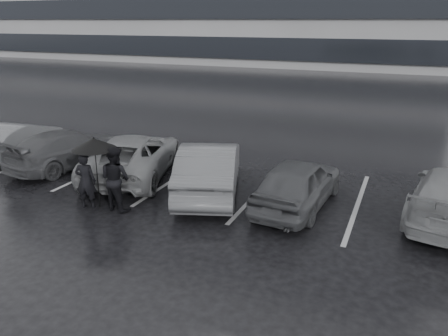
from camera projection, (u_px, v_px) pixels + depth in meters
ground at (205, 221)px, 10.95m from camera, size 160.00×160.00×0.00m
car_main at (298, 183)px, 11.60m from camera, size 1.87×4.02×1.33m
car_west_a at (210, 168)px, 12.56m from camera, size 3.01×4.80×1.49m
car_west_b at (134, 155)px, 13.96m from camera, size 3.55×5.29×1.35m
car_west_c at (68, 148)px, 14.89m from camera, size 2.44×4.57×1.26m
car_west_d at (19, 139)px, 16.13m from camera, size 1.66×3.78×1.21m
pedestrian_left at (86, 181)px, 11.50m from camera, size 0.63×0.50×1.51m
pedestrian_right at (115, 179)px, 11.36m from camera, size 0.93×0.77×1.73m
umbrella at (94, 144)px, 11.21m from camera, size 1.14×1.14×1.94m
stall_stripes at (216, 184)px, 13.43m from camera, size 19.72×5.00×0.00m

